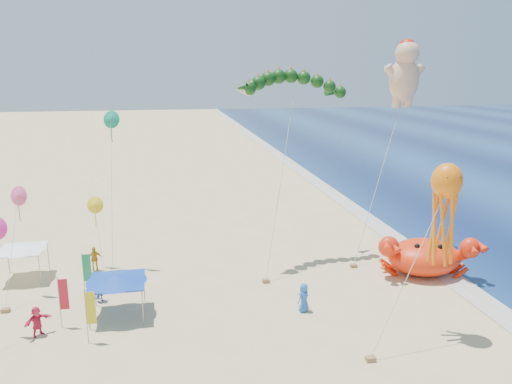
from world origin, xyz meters
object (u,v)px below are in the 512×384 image
dragon_kite (292,88)px  octopus_kite (444,207)px  cherub_kite (405,72)px  canopy_blue (116,278)px  crab_inflatable (425,256)px  canopy_white (21,247)px

dragon_kite → octopus_kite: (5.08, -13.37, -5.88)m
cherub_kite → canopy_blue: bearing=-158.2°
crab_inflatable → dragon_kite: dragon_kite is taller
crab_inflatable → canopy_blue: 22.02m
dragon_kite → canopy_blue: (-12.91, -7.70, -11.04)m
crab_inflatable → octopus_kite: octopus_kite is taller
cherub_kite → dragon_kite: bearing=-172.0°
crab_inflatable → octopus_kite: bearing=-115.6°
cherub_kite → canopy_white: cherub_kite is taller
cherub_kite → canopy_white: 32.26m
canopy_blue → canopy_white: 10.00m
crab_inflatable → canopy_white: 29.40m
dragon_kite → cherub_kite: size_ratio=0.85×
dragon_kite → canopy_blue: size_ratio=3.98×
dragon_kite → canopy_white: dragon_kite is taller
crab_inflatable → canopy_blue: (-21.86, -2.40, 1.04)m
canopy_blue → canopy_white: same height
cherub_kite → octopus_kite: 16.98m
dragon_kite → canopy_blue: 18.65m
dragon_kite → canopy_white: size_ratio=4.28×
crab_inflatable → canopy_blue: size_ratio=2.00×
cherub_kite → canopy_white: size_ratio=5.07×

